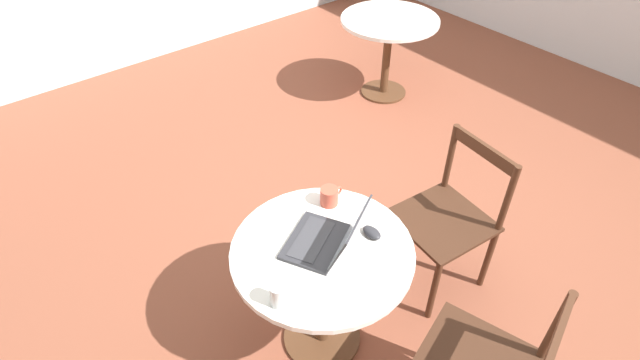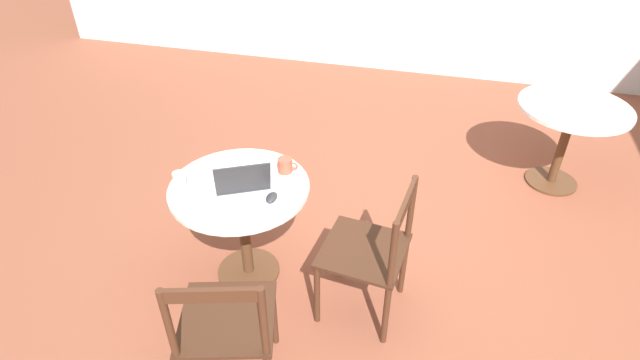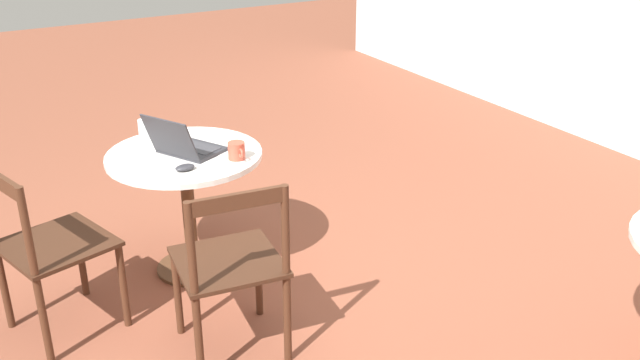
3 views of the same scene
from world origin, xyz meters
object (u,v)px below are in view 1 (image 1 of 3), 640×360
at_px(laptop, 326,239).
at_px(mug, 330,196).
at_px(mouse, 372,232).
at_px(drinking_glass, 279,295).
at_px(chair_near_right, 448,218).
at_px(cafe_table_near, 322,269).
at_px(cafe_table_mid, 389,34).

bearing_deg(laptop, mug, 46.67).
relative_size(mouse, drinking_glass, 0.92).
height_order(chair_near_right, laptop, laptop).
bearing_deg(cafe_table_near, laptop, 6.88).
relative_size(laptop, mouse, 4.25).
height_order(cafe_table_near, mug, mug).
relative_size(chair_near_right, mouse, 8.90).
bearing_deg(cafe_table_near, cafe_table_mid, 37.90).
xyz_separation_m(chair_near_right, mug, (-0.59, 0.30, 0.29)).
bearing_deg(mouse, cafe_table_mid, 42.56).
xyz_separation_m(cafe_table_near, mug, (0.22, 0.21, 0.19)).
distance_m(laptop, mouse, 0.22).
bearing_deg(mug, drinking_glass, -149.08).
xyz_separation_m(cafe_table_near, chair_near_right, (0.81, -0.09, -0.11)).
height_order(cafe_table_near, laptop, laptop).
distance_m(laptop, mug, 0.28).
bearing_deg(mouse, cafe_table_near, 161.63).
height_order(mouse, mug, mug).
relative_size(cafe_table_mid, mug, 6.53).
xyz_separation_m(laptop, mouse, (0.21, -0.08, -0.03)).
bearing_deg(cafe_table_mid, laptop, -141.83).
relative_size(cafe_table_near, mouse, 8.24).
bearing_deg(laptop, drinking_glass, -161.56).
distance_m(mouse, drinking_glass, 0.55).
bearing_deg(laptop, cafe_table_mid, 38.17).
xyz_separation_m(mouse, mug, (-0.01, 0.29, 0.03)).
bearing_deg(drinking_glass, cafe_table_mid, 35.81).
xyz_separation_m(chair_near_right, mouse, (-0.58, 0.02, 0.26)).
distance_m(cafe_table_mid, laptop, 2.59).
bearing_deg(chair_near_right, mouse, 178.20).
xyz_separation_m(cafe_table_near, cafe_table_mid, (2.05, 1.60, 0.00)).
height_order(laptop, mouse, laptop).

